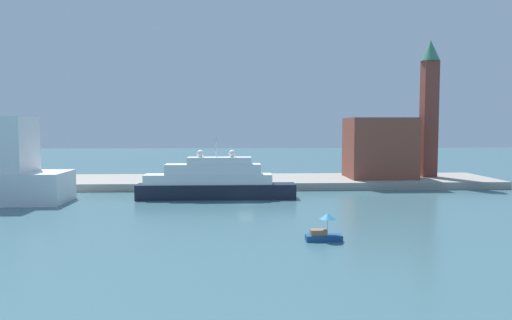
{
  "coord_description": "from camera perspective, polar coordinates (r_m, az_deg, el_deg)",
  "views": [
    {
      "loc": [
        -2.11,
        -82.44,
        13.29
      ],
      "look_at": [
        1.9,
        6.0,
        6.98
      ],
      "focal_mm": 34.73,
      "sensor_mm": 36.0,
      "label": 1
    }
  ],
  "objects": [
    {
      "name": "large_yacht",
      "position": [
        89.43,
        -4.85,
        -2.54
      ],
      "size": [
        28.46,
        4.47,
        11.15
      ],
      "color": "black",
      "rests_on": "ground"
    },
    {
      "name": "ground",
      "position": [
        83.53,
        -1.12,
        -5.08
      ],
      "size": [
        400.0,
        400.0,
        0.0
      ],
      "primitive_type": "plane",
      "color": "#3D6670"
    },
    {
      "name": "bell_tower",
      "position": [
        118.54,
        19.33,
        6.17
      ],
      "size": [
        4.2,
        4.2,
        30.62
      ],
      "color": "brown",
      "rests_on": "quay_dock"
    },
    {
      "name": "parked_car",
      "position": [
        106.8,
        -8.47,
        -1.96
      ],
      "size": [
        3.96,
        1.65,
        1.38
      ],
      "color": "black",
      "rests_on": "quay_dock"
    },
    {
      "name": "work_barge",
      "position": [
        95.78,
        -12.07,
        -3.71
      ],
      "size": [
        5.46,
        1.51,
        0.93
      ],
      "primitive_type": "cube",
      "color": "silver",
      "rests_on": "ground"
    },
    {
      "name": "small_motorboat",
      "position": [
        57.82,
        7.83,
        -8.06
      ],
      "size": [
        4.16,
        1.91,
        3.18
      ],
      "color": "navy",
      "rests_on": "ground"
    },
    {
      "name": "quay_dock",
      "position": [
        109.31,
        -1.48,
        -2.5
      ],
      "size": [
        110.0,
        20.27,
        1.56
      ],
      "primitive_type": "cube",
      "color": "gray",
      "rests_on": "ground"
    },
    {
      "name": "person_figure",
      "position": [
        104.26,
        -5.78,
        -1.93
      ],
      "size": [
        0.36,
        0.36,
        1.83
      ],
      "color": "maroon",
      "rests_on": "quay_dock"
    },
    {
      "name": "harbor_building",
      "position": [
        113.12,
        14.04,
        1.38
      ],
      "size": [
        14.22,
        11.7,
        13.29
      ],
      "primitive_type": "cube",
      "color": "brown",
      "rests_on": "quay_dock"
    },
    {
      "name": "mooring_bollard",
      "position": [
        100.34,
        -2.06,
        -2.39
      ],
      "size": [
        0.5,
        0.5,
        0.88
      ],
      "primitive_type": "cylinder",
      "color": "black",
      "rests_on": "quay_dock"
    }
  ]
}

